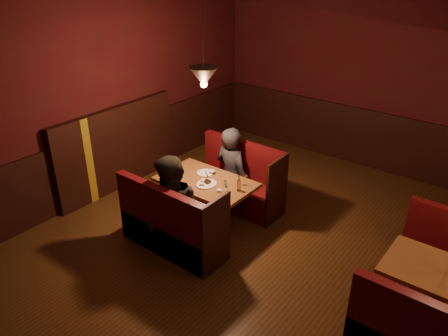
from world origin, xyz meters
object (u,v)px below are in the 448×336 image
Objects in this scene: second_table at (442,287)px; diner_b at (172,193)px; diner_a at (232,156)px; main_bench_near at (171,230)px; main_table at (207,191)px; main_bench_far at (239,185)px.

diner_b is (-2.92, -0.69, 0.32)m from second_table.
diner_a is at bearing 95.27° from diner_b.
main_bench_near is 1.24× the size of second_table.
second_table is (2.92, 0.04, -0.05)m from main_table.
diner_b is at bearing -89.82° from main_table.
main_table is 0.91× the size of main_bench_near.
main_bench_near is (0.00, -1.43, 0.00)m from main_bench_far.
main_bench_far is 0.48m from diner_a.
main_bench_near is 0.49m from diner_b.
main_bench_far is 2.99m from second_table.
second_table is (2.91, 0.76, 0.17)m from main_bench_near.
main_bench_near reaches higher than main_table.
diner_a is 1.31m from diner_b.
second_table is at bearing 174.23° from diner_a.
diner_a is 0.97× the size of diner_b.
second_table is 0.73× the size of diner_a.
main_bench_far reaches higher than second_table.
second_table is (2.91, -0.67, 0.17)m from main_bench_far.
diner_a reaches higher than main_bench_near.
diner_a is at bearing -151.93° from main_bench_far.
diner_a reaches higher than main_table.
main_table is at bearing -179.22° from second_table.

